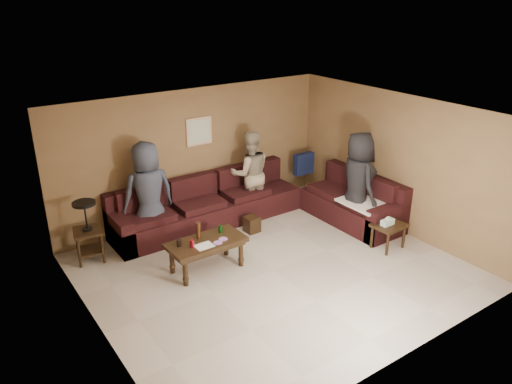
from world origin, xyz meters
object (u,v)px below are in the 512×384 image
Objects in this scene: person_right at (358,182)px; side_table_right at (389,227)px; person_left at (149,194)px; coffee_table at (206,245)px; end_table_left at (88,230)px; person_middle at (250,173)px; waste_bin at (252,224)px; sectional_sofa at (260,207)px.

side_table_right is at bearing -171.56° from person_right.
side_table_right is at bearing 145.45° from person_left.
person_right is (2.99, -0.29, 0.49)m from coffee_table.
end_table_left is at bearing 149.93° from side_table_right.
end_table_left is 0.56× the size of person_right.
person_left reaches higher than person_middle.
person_left is at bearing 141.85° from side_table_right.
end_table_left is at bearing 84.01° from person_right.
person_right is (1.65, -0.97, 0.77)m from waste_bin.
side_table_right is at bearing 133.13° from person_middle.
end_table_left is 4.71m from person_right.
person_right is (1.21, -1.66, 0.09)m from person_middle.
person_left is (-1.66, 0.69, 0.76)m from waste_bin.
person_left is at bearing 19.17° from person_middle.
person_middle is at bearing 77.78° from sectional_sofa.
person_middle is 2.06m from person_right.
waste_bin is 1.95m from person_left.
side_table_right is 0.35× the size of person_middle.
sectional_sofa is 2.78× the size of person_middle.
side_table_right reaches higher than waste_bin.
sectional_sofa is at bearing 27.88° from coffee_table.
coffee_table is 4.15× the size of waste_bin.
person_left reaches higher than waste_bin.
sectional_sofa is at bearing 30.74° from waste_bin.
end_table_left is at bearing 19.71° from person_middle.
person_right reaches higher than person_middle.
sectional_sofa is at bearing 62.90° from person_right.
person_right is (0.09, 0.86, 0.53)m from side_table_right.
end_table_left is 4.99m from side_table_right.
waste_bin is at bearing 73.87° from person_right.
sectional_sofa is at bearing 96.93° from person_middle.
person_left reaches higher than end_table_left.
waste_bin is at bearing -149.26° from sectional_sofa.
person_middle is at bearing 57.76° from waste_bin.
coffee_table is at bearing 57.00° from person_middle.
sectional_sofa is 15.74× the size of waste_bin.
person_right reaches higher than end_table_left.
waste_bin is 0.16× the size of person_left.
coffee_table is at bearing -152.85° from waste_bin.
waste_bin is (-0.33, -0.20, -0.18)m from sectional_sofa.
waste_bin is 1.07m from person_middle.
end_table_left is at bearing 136.48° from coffee_table.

